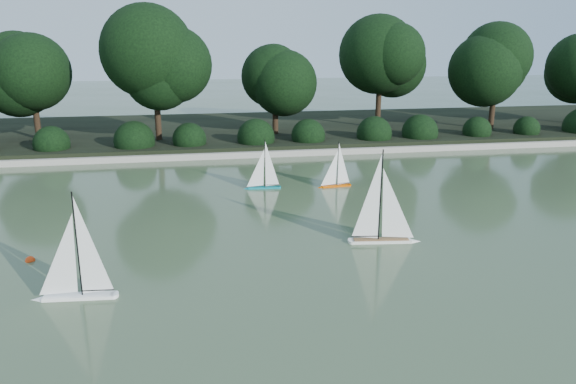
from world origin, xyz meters
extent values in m
plane|color=#2E4127|center=(0.00, 0.00, 0.00)|extent=(80.00, 80.00, 0.00)
cube|color=gray|center=(0.00, 9.00, 0.09)|extent=(40.00, 0.35, 0.18)
cube|color=black|center=(0.00, 13.00, 0.15)|extent=(40.00, 8.00, 0.30)
cylinder|color=black|center=(-7.00, 11.80, 0.68)|extent=(0.20, 0.20, 1.37)
sphere|color=black|center=(-7.00, 11.80, 2.38)|extent=(2.24, 2.24, 2.24)
cylinder|color=black|center=(-3.00, 10.90, 0.83)|extent=(0.20, 0.20, 1.66)
sphere|color=black|center=(-3.00, 10.90, 2.85)|extent=(2.66, 2.66, 2.66)
cylinder|color=black|center=(1.00, 11.40, 0.63)|extent=(0.20, 0.20, 1.26)
sphere|color=black|center=(1.00, 11.40, 2.21)|extent=(2.10, 2.10, 2.10)
cylinder|color=black|center=(5.00, 12.10, 0.86)|extent=(0.20, 0.20, 1.73)
sphere|color=black|center=(5.00, 12.10, 2.99)|extent=(2.80, 2.80, 2.80)
cylinder|color=black|center=(9.00, 11.00, 0.74)|extent=(0.20, 0.20, 1.48)
sphere|color=black|center=(9.00, 11.00, 2.61)|extent=(2.52, 2.52, 2.52)
sphere|color=black|center=(-6.00, 9.90, 0.45)|extent=(1.10, 1.10, 1.10)
sphere|color=black|center=(-4.00, 9.90, 0.45)|extent=(1.10, 1.10, 1.10)
sphere|color=black|center=(-2.00, 9.90, 0.45)|extent=(1.10, 1.10, 1.10)
sphere|color=black|center=(0.00, 9.90, 0.45)|extent=(1.10, 1.10, 1.10)
sphere|color=black|center=(2.00, 9.90, 0.45)|extent=(1.10, 1.10, 1.10)
sphere|color=black|center=(4.00, 9.90, 0.45)|extent=(1.10, 1.10, 1.10)
sphere|color=black|center=(6.00, 9.90, 0.45)|extent=(1.10, 1.10, 1.10)
sphere|color=black|center=(8.00, 9.90, 0.45)|extent=(1.10, 1.10, 1.10)
sphere|color=black|center=(10.00, 9.90, 0.45)|extent=(1.10, 1.10, 1.10)
cube|color=white|center=(-3.65, -0.19, 0.05)|extent=(1.02, 0.28, 0.10)
cone|color=white|center=(-4.23, -0.14, 0.05)|extent=(0.22, 0.22, 0.20)
cylinder|color=white|center=(-3.15, -0.23, 0.05)|extent=(0.13, 0.13, 0.10)
cylinder|color=black|center=(-3.60, -0.19, 0.88)|extent=(0.02, 0.02, 1.56)
cylinder|color=black|center=(-3.38, -0.21, 0.16)|extent=(0.46, 0.05, 0.02)
cube|color=white|center=(1.43, 1.23, 0.05)|extent=(1.12, 0.35, 0.11)
cone|color=white|center=(2.06, 1.15, 0.05)|extent=(0.25, 0.25, 0.22)
cylinder|color=white|center=(0.88, 1.30, 0.05)|extent=(0.15, 0.15, 0.11)
cube|color=olive|center=(1.43, 1.23, 0.11)|extent=(1.02, 0.29, 0.01)
cylinder|color=black|center=(1.37, 1.24, 0.96)|extent=(0.02, 0.02, 1.70)
cylinder|color=black|center=(1.13, 1.27, 0.18)|extent=(0.50, 0.08, 0.02)
cube|color=#DC4F00|center=(1.59, 5.16, 0.04)|extent=(0.74, 0.22, 0.07)
cone|color=#DC4F00|center=(1.17, 5.12, 0.04)|extent=(0.16, 0.16, 0.14)
cylinder|color=#DC4F00|center=(1.95, 5.20, 0.04)|extent=(0.10, 0.10, 0.07)
cylinder|color=black|center=(1.62, 5.16, 0.63)|extent=(0.02, 0.02, 1.12)
cylinder|color=black|center=(1.78, 5.18, 0.12)|extent=(0.33, 0.05, 0.01)
cube|color=#0E7983|center=(-0.22, 5.30, 0.04)|extent=(0.78, 0.19, 0.08)
cone|color=#0E7983|center=(-0.67, 5.32, 0.04)|extent=(0.16, 0.16, 0.15)
cylinder|color=#0E7983|center=(0.16, 5.28, 0.04)|extent=(0.10, 0.10, 0.08)
cylinder|color=black|center=(-0.18, 5.30, 0.67)|extent=(0.02, 0.02, 1.19)
cylinder|color=black|center=(-0.01, 5.29, 0.12)|extent=(0.35, 0.03, 0.01)
sphere|color=#F93D0D|center=(-4.72, 1.40, 0.00)|extent=(0.16, 0.16, 0.16)
camera|label=1|loc=(-1.93, -8.03, 3.71)|focal=35.00mm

